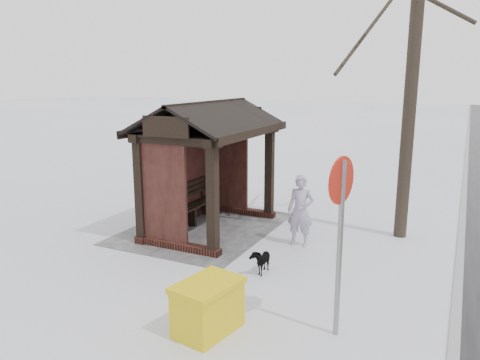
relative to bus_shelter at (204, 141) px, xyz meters
name	(u,v)px	position (x,y,z in m)	size (l,w,h in m)	color
ground	(211,229)	(0.00, 0.16, -2.17)	(120.00, 120.00, 0.00)	silver
kerb	(459,268)	(0.00, 5.66, -2.16)	(120.00, 0.15, 0.06)	gray
trampled_patch	(204,228)	(0.00, -0.04, -2.16)	(4.20, 3.20, 0.02)	gray
bus_shelter	(204,141)	(0.00, 0.00, 0.00)	(3.60, 2.40, 3.09)	#341613
pedestrian	(301,211)	(0.10, 2.45, -1.38)	(0.57, 0.38, 1.58)	#AA9BB6
dog	(261,260)	(1.82, 2.26, -1.92)	(0.27, 0.59, 0.50)	black
grit_bin	(208,307)	(4.09, 2.41, -1.77)	(1.11, 0.86, 0.77)	gold
road_sign	(340,210)	(3.35, 4.09, -0.31)	(0.65, 0.19, 2.60)	gray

